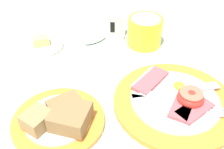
{
  "coord_description": "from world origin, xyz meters",
  "views": [
    {
      "loc": [
        -0.08,
        -0.32,
        0.38
      ],
      "look_at": [
        -0.02,
        0.11,
        0.02
      ],
      "focal_mm": 42.0,
      "sensor_mm": 36.0,
      "label": 1
    }
  ],
  "objects_px": {
    "sugar_cup": "(145,31)",
    "butter_dish": "(42,45)",
    "breakfast_plate": "(176,101)",
    "teaspoon_by_saucer": "(87,43)",
    "number_card": "(114,26)",
    "bread_plate": "(60,119)"
  },
  "relations": [
    {
      "from": "sugar_cup",
      "to": "butter_dish",
      "type": "distance_m",
      "value": 0.27
    },
    {
      "from": "bread_plate",
      "to": "butter_dish",
      "type": "bearing_deg",
      "value": 101.43
    },
    {
      "from": "teaspoon_by_saucer",
      "to": "bread_plate",
      "type": "bearing_deg",
      "value": -134.71
    },
    {
      "from": "breakfast_plate",
      "to": "bread_plate",
      "type": "distance_m",
      "value": 0.23
    },
    {
      "from": "bread_plate",
      "to": "number_card",
      "type": "height_order",
      "value": "number_card"
    },
    {
      "from": "bread_plate",
      "to": "sugar_cup",
      "type": "relative_size",
      "value": 1.91
    },
    {
      "from": "butter_dish",
      "to": "bread_plate",
      "type": "bearing_deg",
      "value": -78.57
    },
    {
      "from": "sugar_cup",
      "to": "teaspoon_by_saucer",
      "type": "xyz_separation_m",
      "value": [
        -0.15,
        0.01,
        -0.03
      ]
    },
    {
      "from": "breakfast_plate",
      "to": "sugar_cup",
      "type": "bearing_deg",
      "value": 92.71
    },
    {
      "from": "number_card",
      "to": "teaspoon_by_saucer",
      "type": "bearing_deg",
      "value": -151.09
    },
    {
      "from": "breakfast_plate",
      "to": "sugar_cup",
      "type": "xyz_separation_m",
      "value": [
        -0.01,
        0.23,
        0.03
      ]
    },
    {
      "from": "breakfast_plate",
      "to": "butter_dish",
      "type": "bearing_deg",
      "value": 138.64
    },
    {
      "from": "bread_plate",
      "to": "sugar_cup",
      "type": "distance_m",
      "value": 0.33
    },
    {
      "from": "teaspoon_by_saucer",
      "to": "number_card",
      "type": "bearing_deg",
      "value": -12.87
    },
    {
      "from": "breakfast_plate",
      "to": "teaspoon_by_saucer",
      "type": "xyz_separation_m",
      "value": [
        -0.16,
        0.24,
        -0.01
      ]
    },
    {
      "from": "sugar_cup",
      "to": "butter_dish",
      "type": "relative_size",
      "value": 0.81
    },
    {
      "from": "sugar_cup",
      "to": "teaspoon_by_saucer",
      "type": "distance_m",
      "value": 0.16
    },
    {
      "from": "breakfast_plate",
      "to": "teaspoon_by_saucer",
      "type": "bearing_deg",
      "value": 123.44
    },
    {
      "from": "sugar_cup",
      "to": "number_card",
      "type": "bearing_deg",
      "value": 152.5
    },
    {
      "from": "bread_plate",
      "to": "butter_dish",
      "type": "height_order",
      "value": "bread_plate"
    },
    {
      "from": "bread_plate",
      "to": "butter_dish",
      "type": "distance_m",
      "value": 0.27
    },
    {
      "from": "breakfast_plate",
      "to": "number_card",
      "type": "relative_size",
      "value": 3.32
    }
  ]
}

